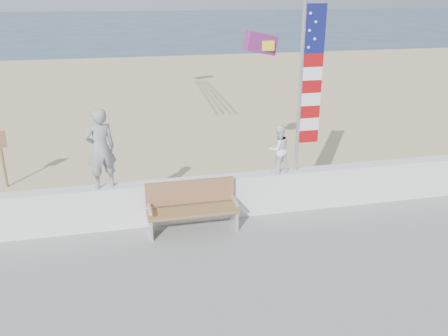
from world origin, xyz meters
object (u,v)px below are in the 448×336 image
(adult, at_px, (101,149))
(bench, at_px, (192,206))
(flag, at_px, (306,82))
(child, at_px, (278,149))

(adult, xyz_separation_m, bench, (1.68, -0.45, -1.19))
(adult, relative_size, flag, 0.46)
(bench, bearing_deg, flag, 10.36)
(adult, xyz_separation_m, flag, (4.16, -0.00, 1.11))
(adult, relative_size, child, 1.54)
(child, height_order, flag, flag)
(child, bearing_deg, adult, -15.92)
(bench, xyz_separation_m, flag, (2.48, 0.45, 2.30))
(child, bearing_deg, flag, 164.05)
(child, xyz_separation_m, flag, (0.54, -0.00, 1.40))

